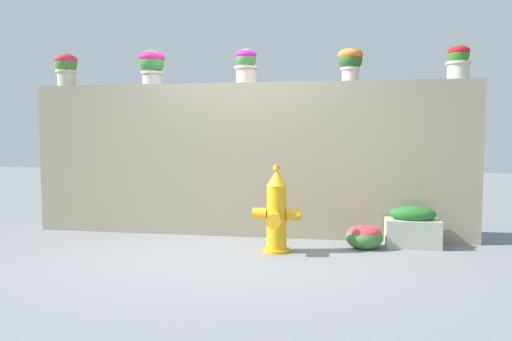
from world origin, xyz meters
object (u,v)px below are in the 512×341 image
object	(u,v)px
flower_bush_left	(364,236)
potted_plant_2	(246,64)
potted_plant_1	(152,64)
planter_box	(412,227)
potted_plant_3	(350,60)
potted_plant_4	(459,60)
fire_hydrant	(276,213)
potted_plant_0	(66,67)

from	to	relation	value
flower_bush_left	potted_plant_2	bearing A→B (deg)	159.27
potted_plant_1	planter_box	xyz separation A→B (m)	(3.15, -0.33, -1.92)
potted_plant_1	potted_plant_3	distance (m)	2.45
potted_plant_4	fire_hydrant	size ratio (longest dim) A/B	0.42
potted_plant_3	fire_hydrant	size ratio (longest dim) A/B	0.43
potted_plant_2	fire_hydrant	xyz separation A→B (m)	(0.49, -0.87, -1.70)
potted_plant_1	flower_bush_left	world-z (taller)	potted_plant_1
flower_bush_left	planter_box	distance (m)	0.56
potted_plant_3	potted_plant_1	bearing A→B (deg)	-179.48
potted_plant_3	planter_box	bearing A→B (deg)	-26.54
potted_plant_0	planter_box	size ratio (longest dim) A/B	0.73
potted_plant_0	fire_hydrant	xyz separation A→B (m)	(2.86, -0.81, -1.71)
potted_plant_3	fire_hydrant	distance (m)	2.04
potted_plant_0	potted_plant_3	world-z (taller)	potted_plant_0
potted_plant_0	planter_box	bearing A→B (deg)	-4.30
potted_plant_2	fire_hydrant	bearing A→B (deg)	-60.34
potted_plant_0	flower_bush_left	bearing A→B (deg)	-7.28
potted_plant_2	flower_bush_left	xyz separation A→B (m)	(1.42, -0.54, -1.98)
potted_plant_0	planter_box	xyz separation A→B (m)	(4.32, -0.32, -1.91)
potted_plant_0	potted_plant_4	bearing A→B (deg)	0.22
fire_hydrant	planter_box	xyz separation A→B (m)	(1.46, 0.49, -0.20)
potted_plant_3	potted_plant_4	bearing A→B (deg)	-0.24
potted_plant_0	potted_plant_3	size ratio (longest dim) A/B	1.07
flower_bush_left	potted_plant_0	bearing A→B (deg)	172.72
potted_plant_1	potted_plant_4	size ratio (longest dim) A/B	1.12
potted_plant_1	fire_hydrant	xyz separation A→B (m)	(1.69, -0.81, -1.72)
potted_plant_4	fire_hydrant	world-z (taller)	potted_plant_4
potted_plant_0	planter_box	world-z (taller)	potted_plant_0
potted_plant_2	planter_box	size ratio (longest dim) A/B	0.73
potted_plant_1	fire_hydrant	size ratio (longest dim) A/B	0.47
potted_plant_2	potted_plant_3	world-z (taller)	potted_plant_2
flower_bush_left	planter_box	xyz separation A→B (m)	(0.53, 0.16, 0.08)
fire_hydrant	potted_plant_0	bearing A→B (deg)	164.13
potted_plant_2	potted_plant_4	size ratio (longest dim) A/B	1.09
fire_hydrant	flower_bush_left	distance (m)	1.02
fire_hydrant	planter_box	bearing A→B (deg)	18.48
potted_plant_0	flower_bush_left	xyz separation A→B (m)	(3.79, -0.48, -1.99)
fire_hydrant	planter_box	world-z (taller)	fire_hydrant
planter_box	potted_plant_0	bearing A→B (deg)	175.70
potted_plant_2	flower_bush_left	size ratio (longest dim) A/B	1.06
potted_plant_4	flower_bush_left	xyz separation A→B (m)	(-1.04, -0.50, -1.95)
potted_plant_4	potted_plant_0	bearing A→B (deg)	-179.78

